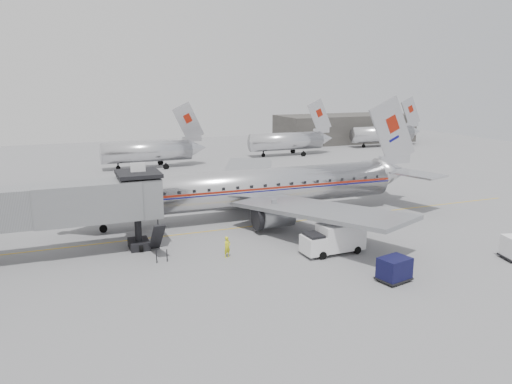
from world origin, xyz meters
TOP-DOWN VIEW (x-y plane):
  - ground at (0.00, 0.00)m, footprint 160.00×160.00m
  - hangar at (45.00, 60.00)m, footprint 30.00×12.00m
  - apron_line at (3.00, 6.00)m, footprint 60.00×0.15m
  - jet_bridge at (-16.66, 3.67)m, footprint 21.00×6.20m
  - distant_aircraft_near at (-1.79, 42.00)m, footprint 16.39×3.20m
  - distant_aircraft_mid at (24.21, 46.00)m, footprint 16.39×3.20m
  - distant_aircraft_far at (48.21, 50.00)m, footprint 16.39×3.20m
  - airliner at (3.31, 8.99)m, footprint 38.12×35.34m
  - service_van at (5.03, -3.43)m, footprint 5.16×2.17m
  - baggage_cart_navy at (6.00, -10.00)m, footprint 2.48×2.09m
  - ramp_worker at (-3.19, -1.16)m, footprint 0.73×0.62m

SIDE VIEW (x-z plane):
  - ground at x=0.00m, z-range 0.00..0.00m
  - apron_line at x=3.00m, z-range 0.00..0.01m
  - ramp_worker at x=-3.19m, z-range 0.00..1.68m
  - baggage_cart_navy at x=6.00m, z-range 0.05..1.76m
  - service_van at x=5.03m, z-range 0.06..2.46m
  - distant_aircraft_near at x=-1.79m, z-range -2.40..7.86m
  - distant_aircraft_mid at x=24.21m, z-range -2.40..7.86m
  - distant_aircraft_far at x=48.21m, z-range -2.40..7.86m
  - hangar at x=45.00m, z-range 0.00..6.00m
  - airliner at x=3.31m, z-range -3.00..9.06m
  - jet_bridge at x=-16.66m, z-range 0.63..7.73m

